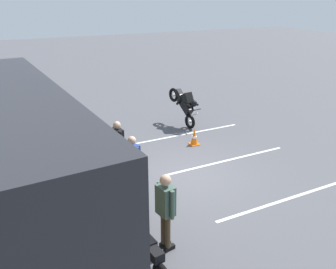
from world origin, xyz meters
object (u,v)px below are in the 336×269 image
Objects in this scene: parked_motorcycle_silver at (143,249)px; traffic_cone at (194,137)px; tour_bus at (12,159)px; spectator_left at (137,180)px; spectator_centre at (133,160)px; parked_motorcycle_dark at (107,194)px; spectator_far_left at (166,206)px; stunt_motorcycle at (185,104)px; spectator_right at (118,143)px.

parked_motorcycle_silver is 3.26× the size of traffic_cone.
tour_bus reaches higher than spectator_left.
spectator_centre is 1.20m from parked_motorcycle_dark.
tour_bus is 3.75m from parked_motorcycle_silver.
tour_bus is at bearing 90.58° from spectator_centre.
tour_bus is 5.47× the size of spectator_centre.
spectator_centre is 3.12m from parked_motorcycle_silver.
spectator_far_left is 0.88× the size of parked_motorcycle_dark.
parked_motorcycle_dark is 1.00× the size of stunt_motorcycle.
parked_motorcycle_dark is (2.01, 0.67, -0.61)m from spectator_far_left.
traffic_cone is at bearing -56.16° from parked_motorcycle_dark.
parked_motorcycle_silver is at bearing 141.04° from traffic_cone.
parked_motorcycle_dark is (0.70, 0.54, -0.60)m from spectator_left.
stunt_motorcycle is (5.43, -4.27, -0.10)m from spectator_left.
parked_motorcycle_silver is (-2.91, -2.06, -1.16)m from tour_bus.
spectator_left is 1.85m from parked_motorcycle_silver.
tour_bus is 5.12× the size of spectator_left.
spectator_left is 0.88× the size of stunt_motorcycle.
parked_motorcycle_dark is (2.36, -0.00, 0.00)m from parked_motorcycle_silver.
parked_motorcycle_dark is at bearing 18.42° from spectator_far_left.
spectator_far_left is 2.21m from parked_motorcycle_dark.
spectator_far_left reaches higher than stunt_motorcycle.
spectator_centre reaches higher than traffic_cone.
tour_bus is at bearing 75.14° from parked_motorcycle_dark.
spectator_left is at bearing 163.51° from spectator_centre.
traffic_cone is (2.25, -6.23, -1.34)m from tour_bus.
tour_bus is at bearing 64.37° from spectator_left.
spectator_centre is at bearing -89.42° from tour_bus.
stunt_motorcycle is (4.16, -3.89, -0.02)m from spectator_centre.
spectator_left is at bearing -115.63° from tour_bus.
parked_motorcycle_silver reaches higher than traffic_cone.
parked_motorcycle_dark is (-0.58, 0.92, -0.52)m from spectator_centre.
parked_motorcycle_dark is 6.77m from stunt_motorcycle.
parked_motorcycle_silver is at bearing 161.85° from spectator_left.
stunt_motorcycle is at bearing -45.48° from parked_motorcycle_dark.
spectator_left is at bearing 133.96° from traffic_cone.
tour_bus reaches higher than stunt_motorcycle.
tour_bus reaches higher than parked_motorcycle_silver.
stunt_motorcycle reaches higher than traffic_cone.
spectator_far_left is 0.89× the size of stunt_motorcycle.
traffic_cone is at bearing -38.96° from parked_motorcycle_silver.
spectator_centre is at bearing 136.89° from stunt_motorcycle.
spectator_right reaches higher than parked_motorcycle_dark.
parked_motorcycle_silver is at bearing -144.73° from tour_bus.
spectator_far_left is 2.88× the size of traffic_cone.
parked_motorcycle_dark is at bearing 134.52° from stunt_motorcycle.
tour_bus reaches higher than parked_motorcycle_dark.
tour_bus is at bearing 109.86° from traffic_cone.
tour_bus is 6.76m from traffic_cone.
spectator_far_left is at bearing -161.58° from parked_motorcycle_dark.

